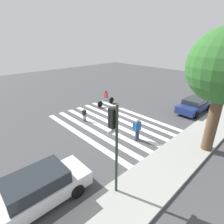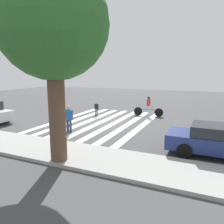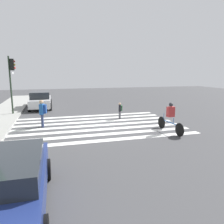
{
  "view_description": "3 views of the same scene",
  "coord_description": "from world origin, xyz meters",
  "px_view_note": "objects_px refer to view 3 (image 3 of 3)",
  "views": [
    {
      "loc": [
        9.17,
        9.81,
        6.64
      ],
      "look_at": [
        0.46,
        0.63,
        1.34
      ],
      "focal_mm": 28.0,
      "sensor_mm": 36.0,
      "label": 1
    },
    {
      "loc": [
        -7.03,
        13.79,
        3.61
      ],
      "look_at": [
        -1.04,
        0.39,
        0.89
      ],
      "focal_mm": 35.0,
      "sensor_mm": 36.0,
      "label": 2
    },
    {
      "loc": [
        -12.86,
        2.68,
        3.29
      ],
      "look_at": [
        -0.73,
        -0.73,
        0.94
      ],
      "focal_mm": 35.0,
      "sensor_mm": 36.0,
      "label": 3
    }
  ],
  "objects_px": {
    "car_parked_silver_sedan": "(7,183)",
    "cyclist_far_lane": "(170,117)",
    "pedestrian_adult_blue_shirt": "(43,111)",
    "pedestrian_child_with_backpack": "(120,109)",
    "car_parked_far_curb": "(40,100)",
    "traffic_light": "(12,74)"
  },
  "relations": [
    {
      "from": "car_parked_silver_sedan",
      "to": "cyclist_far_lane",
      "type": "bearing_deg",
      "value": -54.15
    },
    {
      "from": "pedestrian_adult_blue_shirt",
      "to": "pedestrian_child_with_backpack",
      "type": "xyz_separation_m",
      "value": [
        0.88,
        -5.12,
        -0.28
      ]
    },
    {
      "from": "pedestrian_child_with_backpack",
      "to": "cyclist_far_lane",
      "type": "bearing_deg",
      "value": -144.2
    },
    {
      "from": "pedestrian_child_with_backpack",
      "to": "car_parked_silver_sedan",
      "type": "xyz_separation_m",
      "value": [
        -9.04,
        5.68,
        0.03
      ]
    },
    {
      "from": "cyclist_far_lane",
      "to": "car_parked_far_curb",
      "type": "bearing_deg",
      "value": 31.65
    },
    {
      "from": "cyclist_far_lane",
      "to": "car_parked_far_curb",
      "type": "xyz_separation_m",
      "value": [
        10.22,
        7.13,
        -0.1
      ]
    },
    {
      "from": "pedestrian_child_with_backpack",
      "to": "traffic_light",
      "type": "bearing_deg",
      "value": 78.36
    },
    {
      "from": "car_parked_far_curb",
      "to": "pedestrian_adult_blue_shirt",
      "type": "bearing_deg",
      "value": -176.25
    },
    {
      "from": "cyclist_far_lane",
      "to": "pedestrian_adult_blue_shirt",
      "type": "bearing_deg",
      "value": 62.18
    },
    {
      "from": "cyclist_far_lane",
      "to": "car_parked_silver_sedan",
      "type": "height_order",
      "value": "cyclist_far_lane"
    },
    {
      "from": "car_parked_silver_sedan",
      "to": "car_parked_far_curb",
      "type": "relative_size",
      "value": 1.0
    },
    {
      "from": "cyclist_far_lane",
      "to": "car_parked_silver_sedan",
      "type": "xyz_separation_m",
      "value": [
        -5.1,
        7.28,
        -0.16
      ]
    },
    {
      "from": "pedestrian_child_with_backpack",
      "to": "cyclist_far_lane",
      "type": "height_order",
      "value": "cyclist_far_lane"
    },
    {
      "from": "car_parked_silver_sedan",
      "to": "car_parked_far_curb",
      "type": "height_order",
      "value": "car_parked_far_curb"
    },
    {
      "from": "traffic_light",
      "to": "car_parked_silver_sedan",
      "type": "height_order",
      "value": "traffic_light"
    },
    {
      "from": "cyclist_far_lane",
      "to": "pedestrian_child_with_backpack",
      "type": "bearing_deg",
      "value": 18.8
    },
    {
      "from": "traffic_light",
      "to": "car_parked_silver_sedan",
      "type": "xyz_separation_m",
      "value": [
        -12.51,
        -1.63,
        -2.37
      ]
    },
    {
      "from": "traffic_light",
      "to": "car_parked_silver_sedan",
      "type": "distance_m",
      "value": 12.84
    },
    {
      "from": "pedestrian_adult_blue_shirt",
      "to": "car_parked_silver_sedan",
      "type": "height_order",
      "value": "pedestrian_adult_blue_shirt"
    },
    {
      "from": "pedestrian_adult_blue_shirt",
      "to": "car_parked_far_curb",
      "type": "xyz_separation_m",
      "value": [
        7.15,
        0.41,
        -0.19
      ]
    },
    {
      "from": "pedestrian_child_with_backpack",
      "to": "car_parked_silver_sedan",
      "type": "bearing_deg",
      "value": 161.6
    },
    {
      "from": "traffic_light",
      "to": "pedestrian_child_with_backpack",
      "type": "height_order",
      "value": "traffic_light"
    }
  ]
}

